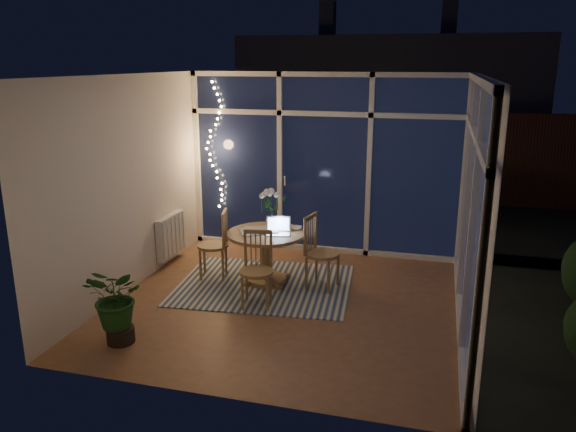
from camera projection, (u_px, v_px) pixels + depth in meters
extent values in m
plane|color=brown|center=(288.00, 303.00, 6.59)|extent=(4.00, 4.00, 0.00)
plane|color=white|center=(288.00, 75.00, 5.90)|extent=(4.00, 4.00, 0.00)
cube|color=silver|center=(324.00, 164.00, 8.10)|extent=(4.00, 0.04, 2.60)
cube|color=silver|center=(222.00, 253.00, 4.39)|extent=(4.00, 0.04, 2.60)
cube|color=silver|center=(128.00, 185.00, 6.75)|extent=(0.04, 4.00, 2.60)
cube|color=silver|center=(477.00, 207.00, 5.74)|extent=(0.04, 4.00, 2.60)
cube|color=white|center=(324.00, 165.00, 8.07)|extent=(4.00, 0.10, 2.60)
cube|color=white|center=(473.00, 207.00, 5.75)|extent=(0.10, 4.00, 2.60)
cube|color=silver|center=(171.00, 235.00, 7.81)|extent=(0.10, 0.70, 0.58)
cube|color=black|center=(378.00, 207.00, 11.13)|extent=(12.00, 6.00, 0.10)
cube|color=#361E13|center=(359.00, 154.00, 11.47)|extent=(11.00, 0.08, 1.80)
cube|color=#373A42|center=(390.00, 83.00, 13.83)|extent=(7.00, 3.00, 2.20)
sphere|color=#1A3316|center=(295.00, 196.00, 9.84)|extent=(0.90, 0.90, 0.90)
cube|color=beige|center=(264.00, 285.00, 7.11)|extent=(2.30, 1.91, 0.01)
cylinder|color=olive|center=(266.00, 258.00, 7.11)|extent=(1.07, 1.07, 0.67)
cube|color=olive|center=(213.00, 244.00, 7.26)|extent=(0.51, 0.51, 0.92)
cube|color=olive|center=(323.00, 252.00, 6.91)|extent=(0.52, 0.52, 0.94)
cube|color=olive|center=(256.00, 270.00, 6.39)|extent=(0.48, 0.48, 0.89)
imported|color=silver|center=(272.00, 219.00, 7.22)|extent=(0.22, 0.22, 0.21)
imported|color=white|center=(296.00, 228.00, 7.14)|extent=(0.16, 0.16, 0.04)
cube|color=silver|center=(258.00, 231.00, 7.06)|extent=(0.51, 0.46, 0.02)
cube|color=black|center=(265.00, 234.00, 6.93)|extent=(0.11, 0.07, 0.01)
imported|color=#1A481A|center=(118.00, 307.00, 5.58)|extent=(0.65, 0.60, 0.76)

